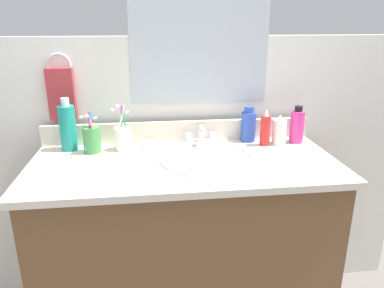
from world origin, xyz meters
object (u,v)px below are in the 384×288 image
Objects in this scene: bottle_lotion_white at (279,131)px; soap_bar at (151,144)px; bottle_mouthwash_teal at (68,127)px; cup_green at (92,139)px; bottle_soap_pink at (297,126)px; hand_towel at (61,94)px; faucet at (201,137)px; bottle_shampoo_blue at (248,125)px; cup_white_ceramic at (123,138)px; bottle_spray_red at (265,130)px.

bottle_lotion_white reaches higher than soap_bar.
cup_green is (0.10, -0.05, -0.04)m from bottle_mouthwash_teal.
hand_towel is at bearing 174.09° from bottle_soap_pink.
faucet is at bearing 4.35° from soap_bar.
bottle_lotion_white is at bearing -24.15° from bottle_shampoo_blue.
cup_white_ceramic is 0.13m from cup_green.
bottle_lotion_white is 0.14m from bottle_shampoo_blue.
bottle_mouthwash_teal reaches higher than bottle_lotion_white.
bottle_mouthwash_teal is at bearing 172.18° from cup_white_ceramic.
bottle_shampoo_blue is (0.21, 0.01, 0.04)m from faucet.
bottle_shampoo_blue is 0.55m from cup_white_ceramic.
bottle_lotion_white is 0.60× the size of bottle_mouthwash_teal.
soap_bar is at bearing 175.08° from bottle_spray_red.
bottle_mouthwash_teal is at bearing -178.65° from faucet.
bottle_lotion_white is (0.34, -0.05, 0.03)m from faucet.
bottle_spray_red is 0.84× the size of cup_white_ceramic.
bottle_soap_pink is at bearing 1.47° from cup_green.
bottle_shampoo_blue is at bearing 168.53° from bottle_soap_pink.
faucet is 0.43m from bottle_soap_pink.
hand_towel is 1.38× the size of bottle_shampoo_blue.
bottle_mouthwash_teal is (-0.90, 0.04, 0.04)m from bottle_lotion_white.
bottle_lotion_white is 0.80× the size of bottle_soap_pink.
cup_white_ceramic is at bearing -174.84° from bottle_shampoo_blue.
faucet is 0.83× the size of cup_white_ceramic.
bottle_spray_red reaches higher than soap_bar.
bottle_mouthwash_teal is at bearing 178.62° from bottle_soap_pink.
hand_towel is at bearing 109.54° from bottle_mouthwash_teal.
bottle_soap_pink is at bearing -4.98° from faucet.
cup_white_ceramic is at bearing 179.51° from bottle_lotion_white.
faucet is 0.92× the size of cup_green.
faucet is 0.57m from bottle_mouthwash_teal.
cup_white_ceramic reaches higher than bottle_soap_pink.
hand_towel is at bearing 172.75° from bottle_lotion_white.
faucet is 0.97× the size of bottle_soap_pink.
bottle_mouthwash_teal reaches higher than soap_bar.
bottle_mouthwash_teal is at bearing 154.91° from cup_green.
bottle_lotion_white is 0.83× the size of bottle_shampoo_blue.
bottle_soap_pink is 1.02× the size of bottle_spray_red.
bottle_lotion_white is at bearing -171.24° from bottle_soap_pink.
bottle_soap_pink is 0.95× the size of cup_green.
bottle_soap_pink is (0.42, -0.04, 0.05)m from faucet.
hand_towel is 1.36× the size of bottle_spray_red.
cup_green reaches higher than faucet.
bottle_spray_red is 0.50m from soap_bar.
cup_white_ceramic is 0.12m from soap_bar.
bottle_lotion_white is at bearing -7.25° from hand_towel.
bottle_spray_red is 0.73× the size of bottle_mouthwash_teal.
cup_green is at bearing -178.53° from bottle_soap_pink.
faucet is at bearing 7.34° from cup_green.
hand_towel is 0.88m from bottle_spray_red.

